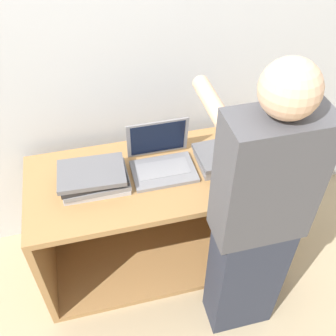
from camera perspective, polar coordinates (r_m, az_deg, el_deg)
name	(u,v)px	position (r m, az deg, el deg)	size (l,w,h in m)	color
ground_plane	(177,295)	(2.49, 1.28, -17.98)	(12.00, 12.00, 0.00)	tan
wall_back	(144,56)	(2.14, -3.44, 15.96)	(8.00, 0.05, 2.40)	silver
cart	(161,208)	(2.40, -0.98, -5.80)	(1.45, 0.62, 0.74)	#A87A47
laptop_open	(162,160)	(2.08, -0.92, 1.14)	(0.33, 0.27, 0.25)	gray
laptop_stack_left	(94,177)	(2.02, -10.72, -1.36)	(0.35, 0.26, 0.10)	#B7B7BC
laptop_stack_right	(228,156)	(2.14, 8.74, 1.67)	(0.35, 0.24, 0.08)	gray
person	(256,223)	(1.81, 12.65, -7.80)	(0.40, 0.53, 1.61)	#2D3342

